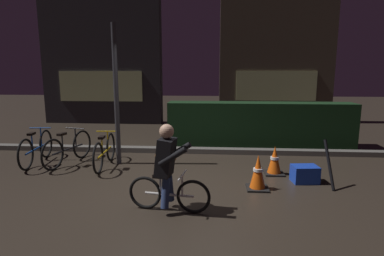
{
  "coord_description": "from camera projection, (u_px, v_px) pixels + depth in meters",
  "views": [
    {
      "loc": [
        0.63,
        -5.19,
        1.95
      ],
      "look_at": [
        0.2,
        0.6,
        0.9
      ],
      "focal_mm": 29.49,
      "sensor_mm": 36.0,
      "label": 1
    }
  ],
  "objects": [
    {
      "name": "parked_bike_left_mid",
      "position": [
        68.0,
        148.0,
        6.68
      ],
      "size": [
        0.47,
        1.57,
        0.73
      ],
      "rotation": [
        0.0,
        0.0,
        1.36
      ],
      "color": "black",
      "rests_on": "ground"
    },
    {
      "name": "traffic_cone_near",
      "position": [
        258.0,
        173.0,
        5.24
      ],
      "size": [
        0.36,
        0.36,
        0.59
      ],
      "color": "black",
      "rests_on": "ground"
    },
    {
      "name": "sidewalk_curb",
      "position": [
        189.0,
        150.0,
        7.64
      ],
      "size": [
        12.0,
        0.24,
        0.12
      ],
      "primitive_type": "cube",
      "color": "#56544F",
      "rests_on": "ground"
    },
    {
      "name": "parked_bike_center_left",
      "position": [
        105.0,
        151.0,
        6.47
      ],
      "size": [
        0.46,
        1.53,
        0.71
      ],
      "rotation": [
        0.0,
        0.0,
        1.64
      ],
      "color": "black",
      "rests_on": "ground"
    },
    {
      "name": "parked_bike_leftmost",
      "position": [
        36.0,
        148.0,
        6.71
      ],
      "size": [
        0.46,
        1.59,
        0.74
      ],
      "rotation": [
        0.0,
        0.0,
        1.68
      ],
      "color": "black",
      "rests_on": "ground"
    },
    {
      "name": "hedge_row",
      "position": [
        260.0,
        124.0,
        8.3
      ],
      "size": [
        4.8,
        0.7,
        1.15
      ],
      "primitive_type": "cube",
      "color": "black",
      "rests_on": "ground"
    },
    {
      "name": "closed_umbrella",
      "position": [
        329.0,
        165.0,
        5.28
      ],
      "size": [
        0.16,
        0.35,
        0.81
      ],
      "primitive_type": "cylinder",
      "rotation": [
        0.0,
        0.36,
        1.91
      ],
      "color": "black",
      "rests_on": "ground"
    },
    {
      "name": "ground_plane",
      "position": [
        178.0,
        185.0,
        5.49
      ],
      "size": [
        40.0,
        40.0,
        0.0
      ],
      "primitive_type": "plane",
      "color": "#2D261E"
    },
    {
      "name": "blue_crate",
      "position": [
        305.0,
        174.0,
        5.59
      ],
      "size": [
        0.47,
        0.37,
        0.3
      ],
      "primitive_type": "cube",
      "rotation": [
        0.0,
        0.0,
        0.12
      ],
      "color": "#193DB7",
      "rests_on": "ground"
    },
    {
      "name": "cyclist",
      "position": [
        167.0,
        167.0,
        4.38
      ],
      "size": [
        1.18,
        0.57,
        1.25
      ],
      "rotation": [
        0.0,
        0.0,
        -0.14
      ],
      "color": "black",
      "rests_on": "ground"
    },
    {
      "name": "traffic_cone_far",
      "position": [
        275.0,
        161.0,
        6.02
      ],
      "size": [
        0.36,
        0.36,
        0.55
      ],
      "color": "black",
      "rests_on": "ground"
    },
    {
      "name": "storefront_right",
      "position": [
        276.0,
        58.0,
        11.91
      ],
      "size": [
        4.24,
        0.54,
        4.89
      ],
      "color": "#42382D",
      "rests_on": "ground"
    },
    {
      "name": "storefront_left",
      "position": [
        102.0,
        61.0,
        11.71
      ],
      "size": [
        4.44,
        0.54,
        4.64
      ],
      "color": "#262328",
      "rests_on": "ground"
    },
    {
      "name": "street_post",
      "position": [
        116.0,
        96.0,
        6.51
      ],
      "size": [
        0.1,
        0.1,
        2.9
      ],
      "primitive_type": "cylinder",
      "color": "#2D2D33",
      "rests_on": "ground"
    }
  ]
}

